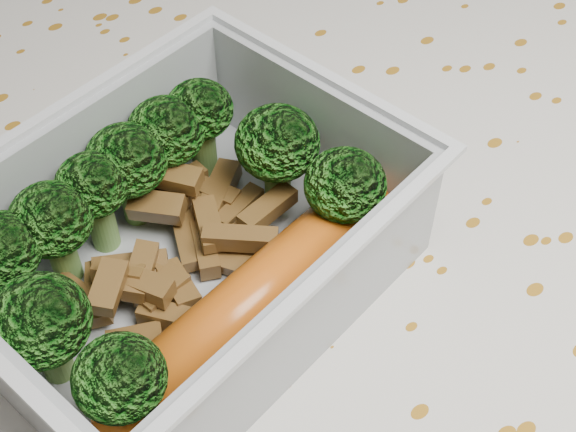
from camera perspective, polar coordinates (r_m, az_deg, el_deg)
dining_table at (r=0.46m, az=0.44°, el=-10.20°), size 1.40×0.90×0.75m
tablecloth at (r=0.42m, az=0.48°, el=-6.68°), size 1.46×0.96×0.19m
lunch_container at (r=0.36m, az=-7.37°, el=-2.69°), size 0.22×0.19×0.07m
broccoli_florets at (r=0.36m, az=-9.77°, el=0.67°), size 0.18×0.14×0.06m
meat_pile at (r=0.38m, az=-7.66°, el=-1.92°), size 0.12×0.09×0.03m
sausage at (r=0.35m, az=-2.26°, el=-6.00°), size 0.17×0.05×0.03m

